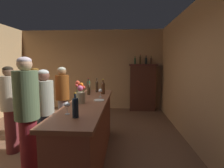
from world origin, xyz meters
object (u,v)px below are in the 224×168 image
object	(u,v)px
display_cabinet	(143,86)
display_bottle_left	(135,61)
wine_glass_front	(67,105)
patron_in_navy	(45,109)
wine_bottle_syrah	(75,106)
display_bottle_center	(146,60)
patron_by_cabinet	(10,106)
wine_bottle_malbec	(97,86)
wine_bottle_chardonnay	(103,87)
cheese_plate	(99,100)
display_bottle_midleft	(140,60)
wine_glass_mid	(100,91)
bar_counter	(89,131)
wine_bottle_pinot	(89,88)
patron_redhead	(63,96)
flower_arrangement	(80,94)
patron_near_entrance	(36,100)
patron_in_grey	(27,113)
wine_bottle_riesling	(89,86)
display_bottle_midright	(151,60)

from	to	relation	value
display_cabinet	display_bottle_left	distance (m)	0.94
wine_glass_front	patron_in_navy	size ratio (longest dim) A/B	0.10
wine_bottle_syrah	wine_glass_front	xyz separation A→B (m)	(-0.14, 0.13, -0.02)
wine_glass_front	display_bottle_center	bearing A→B (deg)	70.34
wine_glass_front	patron_by_cabinet	size ratio (longest dim) A/B	0.09
wine_bottle_malbec	wine_bottle_chardonnay	bearing A→B (deg)	-54.57
wine_glass_front	cheese_plate	distance (m)	0.88
display_bottle_midleft	wine_glass_mid	bearing A→B (deg)	-108.75
bar_counter	display_bottle_center	size ratio (longest dim) A/B	8.49
wine_bottle_pinot	display_bottle_left	distance (m)	2.99
wine_bottle_pinot	patron_redhead	size ratio (longest dim) A/B	0.20
flower_arrangement	patron_near_entrance	world-z (taller)	patron_near_entrance
wine_bottle_malbec	patron_near_entrance	world-z (taller)	patron_near_entrance
wine_bottle_malbec	display_bottle_center	xyz separation A→B (m)	(1.34, 2.38, 0.59)
display_cabinet	wine_bottle_pinot	bearing A→B (deg)	-116.64
bar_counter	patron_in_navy	world-z (taller)	patron_in_navy
display_bottle_midleft	patron_near_entrance	xyz separation A→B (m)	(-2.47, -2.50, -0.93)
display_cabinet	patron_near_entrance	world-z (taller)	display_cabinet
cheese_plate	patron_in_grey	world-z (taller)	patron_in_grey
display_bottle_left	patron_redhead	xyz separation A→B (m)	(-1.83, -2.14, -0.88)
display_bottle_center	wine_glass_front	bearing A→B (deg)	-109.66
wine_glass_front	cheese_plate	size ratio (longest dim) A/B	0.83
patron_by_cabinet	wine_bottle_malbec	bearing A→B (deg)	17.93
wine_bottle_malbec	patron_redhead	bearing A→B (deg)	163.96
display_cabinet	cheese_plate	xyz separation A→B (m)	(-1.08, -3.26, 0.18)
display_bottle_left	patron_by_cabinet	bearing A→B (deg)	-127.72
display_cabinet	wine_glass_front	bearing A→B (deg)	-108.39
cheese_plate	patron_by_cabinet	distance (m)	1.66
wine_bottle_chardonnay	patron_by_cabinet	bearing A→B (deg)	-161.31
wine_bottle_riesling	patron_in_grey	xyz separation A→B (m)	(-0.60, -1.35, -0.20)
display_bottle_left	patron_redhead	distance (m)	2.95
patron_near_entrance	patron_in_navy	world-z (taller)	patron_near_entrance
wine_bottle_pinot	patron_by_cabinet	world-z (taller)	patron_by_cabinet
wine_bottle_riesling	wine_bottle_syrah	size ratio (longest dim) A/B	1.06
wine_bottle_riesling	wine_glass_mid	bearing A→B (deg)	-54.43
display_bottle_center	patron_in_grey	bearing A→B (deg)	-118.78
display_cabinet	flower_arrangement	distance (m)	3.73
wine_bottle_malbec	wine_glass_front	world-z (taller)	wine_bottle_malbec
wine_bottle_pinot	patron_in_navy	distance (m)	0.92
wine_bottle_chardonnay	display_bottle_midright	size ratio (longest dim) A/B	1.04
wine_bottle_pinot	patron_in_grey	xyz separation A→B (m)	(-0.65, -1.13, -0.19)
wine_bottle_riesling	patron_redhead	xyz separation A→B (m)	(-0.70, 0.36, -0.30)
wine_bottle_pinot	display_bottle_center	world-z (taller)	display_bottle_center
wine_bottle_riesling	display_bottle_midright	xyz separation A→B (m)	(1.68, 2.50, 0.58)
patron_near_entrance	wine_glass_mid	bearing A→B (deg)	35.92
display_bottle_midleft	display_bottle_left	bearing A→B (deg)	-180.00
wine_bottle_riesling	patron_by_cabinet	world-z (taller)	patron_by_cabinet
display_cabinet	display_bottle_midright	world-z (taller)	display_bottle_midright
bar_counter	display_bottle_left	xyz separation A→B (m)	(0.97, 3.34, 1.23)
wine_glass_front	wine_bottle_pinot	bearing A→B (deg)	90.27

